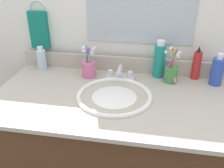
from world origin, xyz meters
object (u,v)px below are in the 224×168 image
Objects in this scene: cup_green at (171,73)px; bottle_shampoo_blue at (217,71)px; faucet at (120,75)px; bottle_spray_red at (197,65)px; bottle_mouthwash_teal at (159,60)px; bottle_gel_clear at (41,59)px; cup_pink at (89,68)px; hand_towel at (39,30)px.

bottle_shampoo_blue is at bearing 4.14° from cup_green.
bottle_shampoo_blue reaches higher than faucet.
bottle_mouthwash_teal is at bearing -177.39° from bottle_spray_red.
bottle_gel_clear is 0.76× the size of cup_pink.
bottle_mouthwash_teal is 1.14× the size of cup_pink.
faucet is at bearing -177.20° from cup_green.
bottle_gel_clear is 0.31m from cup_pink.
bottle_gel_clear is 1.00m from bottle_shampoo_blue.
bottle_shampoo_blue is (0.30, -0.04, -0.02)m from bottle_mouthwash_teal.
bottle_spray_red reaches higher than cup_pink.
bottle_shampoo_blue is 0.69m from cup_pink.
bottle_gel_clear reaches higher than faucet.
bottle_mouthwash_teal is (0.72, -0.05, -0.12)m from hand_towel.
faucet is (0.51, -0.13, -0.19)m from hand_towel.
cup_pink reaches higher than bottle_gel_clear.
bottle_spray_red is (0.41, 0.08, 0.06)m from faucet.
hand_towel is 1.18× the size of cup_pink.
hand_towel reaches higher than bottle_mouthwash_teal.
cup_pink is (-0.18, 0.01, 0.02)m from faucet.
bottle_spray_red reaches higher than faucet.
bottle_gel_clear is at bearing -178.12° from bottle_spray_red.
bottle_mouthwash_teal is at bearing 1.67° from bottle_gel_clear.
bottle_gel_clear is 0.76m from cup_green.
bottle_gel_clear is at bearing -178.33° from bottle_mouthwash_teal.
hand_towel reaches higher than bottle_shampoo_blue.
bottle_mouthwash_teal reaches higher than bottle_shampoo_blue.
bottle_gel_clear is (-0.90, -0.03, -0.02)m from bottle_spray_red.
bottle_mouthwash_teal is at bearing 10.10° from cup_pink.
bottle_gel_clear is at bearing 173.50° from faucet.
bottle_gel_clear is at bearing 176.87° from cup_green.
cup_pink is at bearing -172.45° from bottle_spray_red.
cup_pink is (0.33, -0.12, -0.17)m from hand_towel.
cup_green is at bearing -8.45° from hand_towel.
bottle_mouthwash_teal is 0.31m from bottle_shampoo_blue.
bottle_spray_red is 0.60m from cup_pink.
cup_pink is at bearing -177.97° from bottle_shampoo_blue.
bottle_mouthwash_teal is 1.09× the size of cup_green.
hand_towel is at bearing 109.15° from bottle_gel_clear.
faucet is at bearing -14.32° from hand_towel.
bottle_spray_red is at bearing -2.83° from hand_towel.
faucet is at bearing -168.41° from bottle_spray_red.
bottle_mouthwash_teal is 0.40m from cup_pink.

